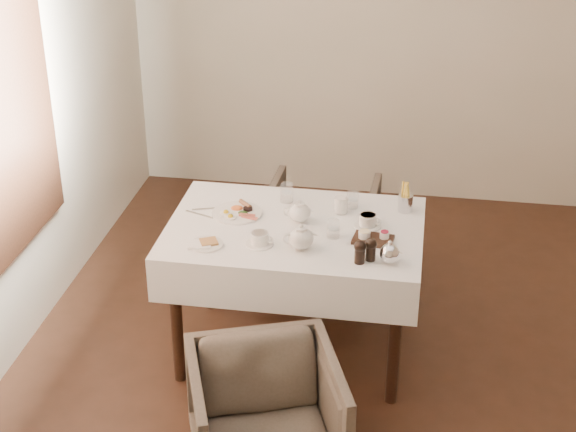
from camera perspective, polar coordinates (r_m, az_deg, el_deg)
The scene contains 20 objects.
table at distance 4.47m, azimuth 0.43°, elevation -2.01°, with size 1.28×0.88×0.75m.
armchair_near at distance 3.92m, azimuth -1.43°, elevation -13.00°, with size 0.63×0.65×0.59m, color #4A4136.
armchair_far at distance 5.32m, azimuth 2.16°, elevation -1.04°, with size 0.64×0.66×0.60m, color #4A4136.
breakfast_plate at distance 4.54m, azimuth -3.28°, elevation 0.26°, with size 0.26×0.26×0.03m.
side_plate at distance 4.26m, azimuth -5.38°, elevation -1.82°, with size 0.17×0.16×0.02m.
teapot_centre at distance 4.43m, azimuth 0.75°, elevation 0.32°, with size 0.15×0.12×0.12m, color white, non-canonical shape.
teapot_front at distance 4.18m, azimuth 0.84°, elevation -1.34°, with size 0.17×0.13×0.13m, color white, non-canonical shape.
creamer at distance 4.54m, azimuth 3.44°, elevation 0.73°, with size 0.07×0.07×0.08m, color white.
teacup_near at distance 4.24m, azimuth -1.84°, elevation -1.51°, with size 0.13×0.13×0.07m.
teacup_far at distance 4.42m, azimuth 5.18°, elevation -0.33°, with size 0.14×0.14×0.07m.
glass_left at distance 4.65m, azimuth -0.08°, elevation 1.51°, with size 0.07×0.07×0.10m, color silver.
glass_mid at distance 4.30m, azimuth 2.94°, elevation -0.84°, with size 0.06×0.06×0.09m, color silver.
glass_right at distance 4.60m, azimuth 4.20°, elevation 1.05°, with size 0.06×0.06×0.09m, color silver.
condiment_board at distance 4.30m, azimuth 5.50°, elevation -1.43°, with size 0.21×0.15×0.05m.
pepper_mill_left at distance 4.09m, azimuth 4.66°, elevation -2.32°, with size 0.06×0.06×0.12m, color black, non-canonical shape.
pepper_mill_right at distance 4.12m, azimuth 5.37°, elevation -2.14°, with size 0.06×0.06×0.11m, color black, non-canonical shape.
silver_pot at distance 4.10m, azimuth 6.58°, elevation -2.32°, with size 0.11×0.09×0.12m, color white, non-canonical shape.
fries_cup at distance 4.58m, azimuth 7.62°, elevation 1.12°, with size 0.08×0.08×0.16m.
cutlery_fork at distance 4.61m, azimuth -4.99°, elevation 0.49°, with size 0.02×0.20×0.00m, color silver.
cutlery_knife at distance 4.55m, azimuth -5.73°, elevation 0.10°, with size 0.01×0.17×0.00m, color silver.
Camera 1 is at (-0.20, -3.38, 2.83)m, focal length 55.00 mm.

